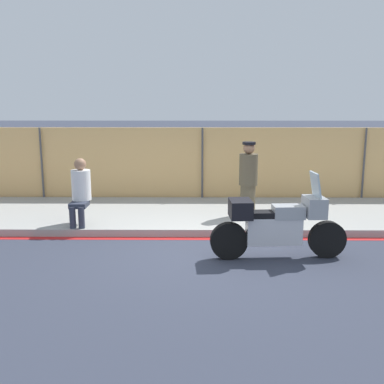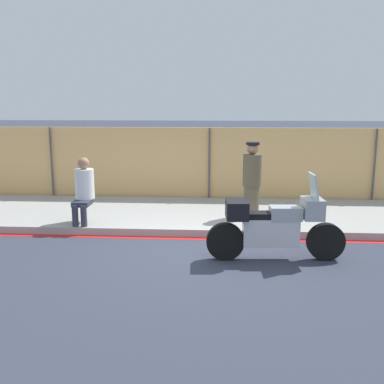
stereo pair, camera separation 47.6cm
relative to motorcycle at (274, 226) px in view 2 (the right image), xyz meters
The scene contains 7 objects.
ground_plane 1.38m from the motorcycle, 167.82° to the left, with size 120.00×120.00×0.00m, color #333847.
sidewalk 3.05m from the motorcycle, 113.79° to the left, with size 31.31×3.12×0.15m.
curb_paint_stripe 1.74m from the motorcycle, 137.82° to the left, with size 31.31×0.18×0.01m.
storefront_fence 4.58m from the motorcycle, 105.40° to the left, with size 29.75×0.17×1.98m.
motorcycle is the anchor object (origin of this frame).
officer_standing 2.44m from the motorcycle, 95.45° to the left, with size 0.41×0.41×1.63m.
person_seated_on_curb 4.12m from the motorcycle, 155.99° to the left, with size 0.39×0.70×1.35m.
Camera 2 is at (0.31, -7.58, 2.62)m, focal length 42.00 mm.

